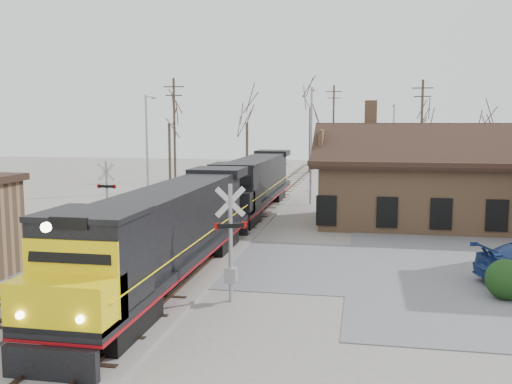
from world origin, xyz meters
TOP-DOWN VIEW (x-y plane):
  - ground at (0.00, 0.00)m, footprint 140.00×140.00m
  - road at (0.00, 0.00)m, footprint 60.00×9.00m
  - track_main at (0.00, 15.00)m, footprint 3.40×90.00m
  - track_siding at (-4.50, 15.00)m, footprint 3.40×90.00m
  - depot at (11.99, 12.00)m, footprint 15.20×9.31m
  - locomotive_lead at (0.00, -4.45)m, footprint 2.73×18.32m
  - locomotive_trailing at (0.00, 14.14)m, footprint 2.73×18.32m
  - crossbuck_near at (2.91, -5.70)m, footprint 1.15×0.59m
  - crossbuck_far at (-7.09, 5.38)m, footprint 1.21×0.32m
  - hedge_a at (12.85, -3.65)m, footprint 1.50×1.50m
  - streetlight_a at (-8.38, 15.27)m, footprint 0.25×2.04m
  - streetlight_b at (3.54, 19.53)m, footprint 0.25×2.04m
  - streetlight_c at (10.51, 33.55)m, footprint 0.25×2.04m
  - utility_pole_a at (-9.87, 25.94)m, footprint 2.00×0.24m
  - utility_pole_b at (3.82, 47.35)m, footprint 2.00×0.24m
  - utility_pole_c at (13.03, 31.68)m, footprint 2.00×0.24m
  - tree_a at (-13.49, 34.86)m, footprint 4.22×4.22m
  - tree_b at (-5.30, 37.61)m, footprint 4.25×4.25m
  - tree_c at (1.06, 45.76)m, footprint 5.42×5.42m
  - tree_d at (14.13, 39.82)m, footprint 3.87×3.87m
  - tree_e at (20.36, 38.63)m, footprint 3.42×3.42m

SIDE VIEW (x-z plane):
  - ground at x=0.00m, z-range 0.00..0.00m
  - road at x=0.00m, z-range 0.00..0.03m
  - track_main at x=0.00m, z-range -0.05..0.19m
  - track_siding at x=-4.50m, z-range -0.05..0.19m
  - hedge_a at x=12.85m, z-range 0.00..1.50m
  - crossbuck_far at x=-7.09m, z-range -0.14..4.11m
  - crossbuck_near at x=2.91m, z-range -0.15..4.16m
  - locomotive_trailing at x=0.00m, z-range 0.21..4.06m
  - locomotive_lead at x=0.00m, z-range 0.10..4.16m
  - depot at x=11.99m, z-range -1.54..6.36m
  - streetlight_c at x=10.51m, z-range 0.53..8.78m
  - streetlight_a at x=-8.38m, z-range 0.53..9.02m
  - streetlight_b at x=3.54m, z-range 0.54..9.70m
  - utility_pole_c at x=13.03m, z-range 0.23..10.70m
  - utility_pole_a at x=-9.87m, z-range 0.23..10.73m
  - utility_pole_b at x=3.82m, z-range 0.23..11.22m
  - tree_e at x=20.36m, z-range 1.76..10.13m
  - tree_d at x=14.13m, z-range 2.01..11.50m
  - tree_a at x=-13.49m, z-range 2.19..12.52m
  - tree_b at x=-5.30m, z-range 2.20..12.61m
  - tree_c at x=1.06m, z-range 2.83..16.11m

